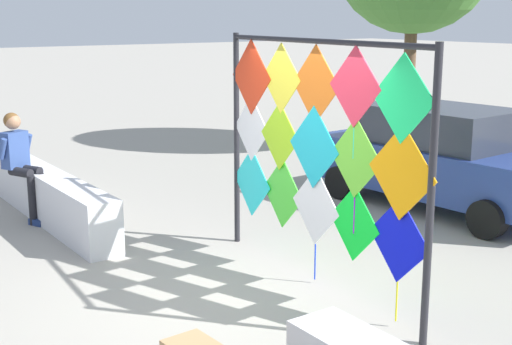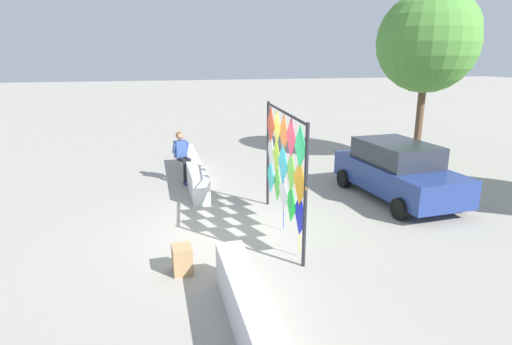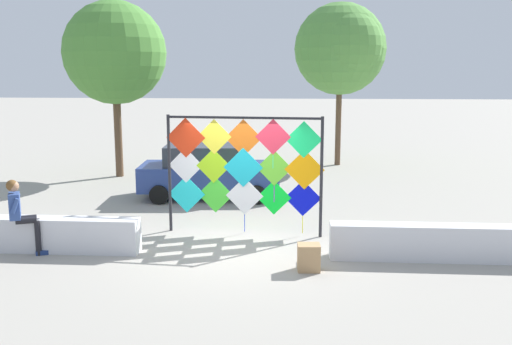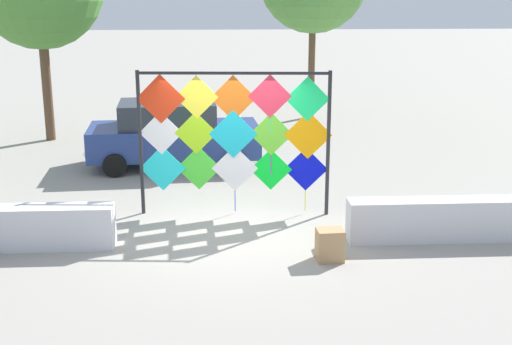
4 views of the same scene
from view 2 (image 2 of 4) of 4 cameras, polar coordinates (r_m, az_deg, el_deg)
ground at (r=9.43m, az=-2.85°, el=-8.11°), size 120.00×120.00×0.00m
plaza_ledge_left at (r=13.24m, az=-8.50°, el=0.35°), size 4.67×0.45×0.70m
kite_display_rack at (r=9.09m, az=3.70°, el=1.60°), size 3.54×0.33×2.68m
seated_vendor at (r=13.01m, az=-9.88°, el=2.59°), size 0.74×0.62×1.55m
parked_car at (r=12.02m, az=18.46°, el=0.27°), size 4.06×2.11×1.54m
cardboard_box_large at (r=7.84m, az=-9.91°, el=-11.45°), size 0.43×0.36×0.50m
tree_broadleaf at (r=16.44m, az=22.56°, el=16.26°), size 3.45×3.56×5.93m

